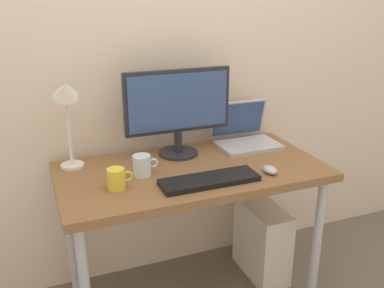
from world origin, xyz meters
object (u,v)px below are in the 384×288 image
desk_lamp (67,104)px  glass_cup (142,166)px  computer_tower (262,241)px  monitor (178,107)px  laptop (244,134)px  keyboard (209,180)px  mouse (270,170)px  coffee_mug (117,179)px  desk (192,182)px

desk_lamp → glass_cup: bearing=-34.3°
computer_tower → desk_lamp: bearing=172.0°
glass_cup → computer_tower: glass_cup is taller
monitor → desk_lamp: desk_lamp is taller
laptop → keyboard: 0.54m
monitor → mouse: 0.54m
keyboard → coffee_mug: size_ratio=3.97×
glass_cup → computer_tower: size_ratio=0.28×
coffee_mug → keyboard: bearing=-12.9°
desk → desk_lamp: 0.68m
keyboard → computer_tower: (0.44, 0.23, -0.55)m
desk → monitor: bearing=89.1°
mouse → coffee_mug: 0.70m
desk → computer_tower: size_ratio=2.98×
desk → laptop: bearing=28.2°
keyboard → glass_cup: 0.31m
monitor → computer_tower: 0.91m
desk → computer_tower: 0.65m
monitor → desk_lamp: (-0.53, 0.00, 0.07)m
desk_lamp → keyboard: desk_lamp is taller
coffee_mug → computer_tower: (0.82, 0.15, -0.58)m
mouse → coffee_mug: size_ratio=0.81×
desk → mouse: bearing=-31.5°
laptop → desk: bearing=-151.8°
coffee_mug → glass_cup: (0.14, 0.09, 0.00)m
keyboard → coffee_mug: bearing=167.1°
monitor → computer_tower: bearing=-17.1°
keyboard → desk: bearing=93.3°
laptop → glass_cup: size_ratio=2.73×
desk → laptop: (0.39, 0.21, 0.13)m
keyboard → mouse: mouse is taller
glass_cup → laptop: bearing=18.6°
laptop → mouse: size_ratio=3.56×
monitor → laptop: bearing=2.6°
computer_tower → keyboard: bearing=-151.7°
glass_cup → computer_tower: (0.69, 0.06, -0.59)m
desk → glass_cup: bearing=-179.1°
keyboard → glass_cup: size_ratio=3.75×
monitor → glass_cup: (-0.24, -0.19, -0.20)m
laptop → keyboard: size_ratio=0.73×
desk_lamp → glass_cup: 0.44m
computer_tower → monitor: bearing=162.9°
desk → laptop: size_ratio=3.91×
glass_cup → desk: bearing=0.9°
glass_cup → coffee_mug: bearing=-147.0°
laptop → glass_cup: laptop is taller
keyboard → coffee_mug: coffee_mug is taller
laptop → glass_cup: 0.66m
laptop → desk_lamp: 0.95m
desk → mouse: 0.38m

